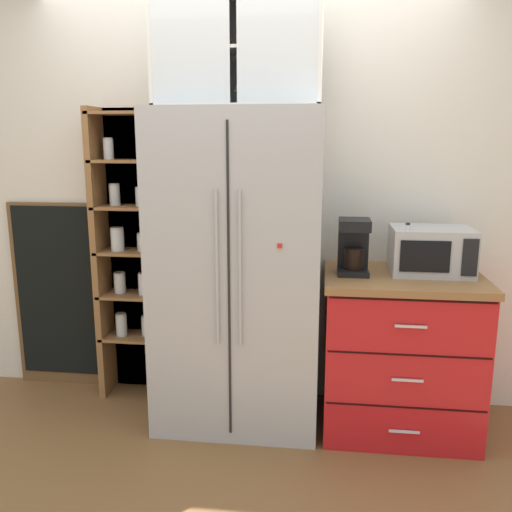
% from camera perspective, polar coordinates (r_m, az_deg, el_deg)
% --- Properties ---
extents(ground_plane, '(10.67, 10.67, 0.00)m').
position_cam_1_polar(ground_plane, '(3.43, -1.78, -16.62)').
color(ground_plane, brown).
extents(wall_back_cream, '(4.97, 0.10, 2.55)m').
position_cam_1_polar(wall_back_cream, '(3.42, -0.87, 5.83)').
color(wall_back_cream, silver).
rests_on(wall_back_cream, ground).
extents(refrigerator, '(0.94, 0.68, 1.82)m').
position_cam_1_polar(refrigerator, '(3.12, -1.82, -1.59)').
color(refrigerator, '#ADAFB5').
rests_on(refrigerator, ground).
extents(pantry_shelf_column, '(0.48, 0.26, 1.85)m').
position_cam_1_polar(pantry_shelf_column, '(3.55, -12.85, 0.40)').
color(pantry_shelf_column, brown).
rests_on(pantry_shelf_column, ground).
extents(counter_cabinet, '(0.87, 0.68, 0.92)m').
position_cam_1_polar(counter_cabinet, '(3.26, 14.89, -9.74)').
color(counter_cabinet, red).
rests_on(counter_cabinet, ground).
extents(microwave, '(0.44, 0.33, 0.26)m').
position_cam_1_polar(microwave, '(3.16, 18.01, 0.54)').
color(microwave, '#ADAFB5').
rests_on(microwave, counter_cabinet).
extents(coffee_maker, '(0.17, 0.20, 0.31)m').
position_cam_1_polar(coffee_maker, '(3.06, 10.28, 1.06)').
color(coffee_maker, black).
rests_on(coffee_maker, counter_cabinet).
extents(mug_navy, '(0.12, 0.09, 0.09)m').
position_cam_1_polar(mug_navy, '(3.06, 15.54, -1.30)').
color(mug_navy, navy).
rests_on(mug_navy, counter_cabinet).
extents(mug_charcoal, '(0.12, 0.09, 0.09)m').
position_cam_1_polar(mug_charcoal, '(3.09, 15.47, -1.16)').
color(mug_charcoal, '#2D2D33').
rests_on(mug_charcoal, counter_cabinet).
extents(bottle_clear, '(0.06, 0.06, 0.30)m').
position_cam_1_polar(bottle_clear, '(3.05, 15.60, 0.33)').
color(bottle_clear, silver).
rests_on(bottle_clear, counter_cabinet).
extents(bottle_green, '(0.07, 0.07, 0.25)m').
position_cam_1_polar(bottle_green, '(3.04, 15.61, -0.20)').
color(bottle_green, '#285B33').
rests_on(bottle_green, counter_cabinet).
extents(upper_cabinet, '(0.90, 0.32, 0.60)m').
position_cam_1_polar(upper_cabinet, '(3.11, -1.84, 20.80)').
color(upper_cabinet, silver).
rests_on(upper_cabinet, refrigerator).
extents(chalkboard_menu, '(0.60, 0.04, 1.25)m').
position_cam_1_polar(chalkboard_menu, '(3.88, -20.24, -3.87)').
color(chalkboard_menu, brown).
rests_on(chalkboard_menu, ground).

